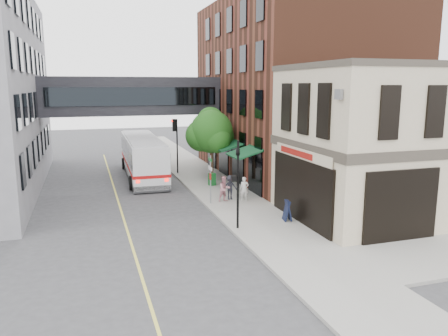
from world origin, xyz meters
TOP-DOWN VIEW (x-y plane):
  - ground at (0.00, 0.00)m, footprint 120.00×120.00m
  - sidewalk_main at (2.00, 14.00)m, footprint 4.00×60.00m
  - corner_building at (8.97, 2.00)m, footprint 10.19×8.12m
  - brick_building at (9.98, 15.00)m, footprint 13.76×18.00m
  - skyway_bridge at (-3.00, 18.00)m, footprint 14.00×3.18m
  - traffic_signal_near at (0.37, 2.00)m, footprint 0.44×0.22m
  - traffic_signal_far at (0.26, 17.00)m, footprint 0.53×0.28m
  - street_sign_pole at (0.39, 7.00)m, footprint 0.08×0.75m
  - street_tree at (2.19, 13.22)m, footprint 3.80×3.20m
  - lane_marking at (-5.00, 10.00)m, footprint 0.12×40.00m
  - bus at (-2.45, 16.98)m, footprint 3.09×11.90m
  - pedestrian_a at (2.62, 7.01)m, footprint 0.64×0.53m
  - pedestrian_b at (1.34, 7.15)m, footprint 0.89×0.75m
  - pedestrian_c at (1.85, 7.56)m, footprint 1.05×0.64m
  - newspaper_box at (1.87, 11.78)m, footprint 0.53×0.49m
  - sandwich_board at (3.38, 2.39)m, footprint 0.50×0.68m

SIDE VIEW (x-z plane):
  - ground at x=0.00m, z-range 0.00..0.00m
  - lane_marking at x=-5.00m, z-range 0.00..0.01m
  - sidewalk_main at x=2.00m, z-range 0.00..0.15m
  - newspaper_box at x=1.87m, z-range 0.15..1.04m
  - sandwich_board at x=3.38m, z-range 0.15..1.26m
  - pedestrian_a at x=2.62m, z-range 0.15..1.67m
  - pedestrian_c at x=1.85m, z-range 0.15..1.71m
  - pedestrian_b at x=1.34m, z-range 0.15..1.77m
  - bus at x=-2.45m, z-range 0.19..3.38m
  - street_sign_pole at x=0.39m, z-range 0.43..3.43m
  - traffic_signal_near at x=0.37m, z-range 0.68..5.28m
  - traffic_signal_far at x=0.26m, z-range 1.09..5.59m
  - street_tree at x=2.19m, z-range 1.11..6.71m
  - corner_building at x=8.97m, z-range -0.01..8.44m
  - skyway_bridge at x=-3.00m, z-range 5.00..8.00m
  - brick_building at x=9.98m, z-range -0.01..13.99m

